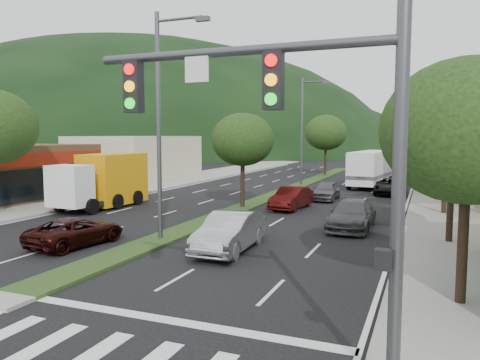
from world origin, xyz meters
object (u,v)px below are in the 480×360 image
at_px(car_queue_f, 370,179).
at_px(car_queue_a, 231,226).
at_px(sedan_silver, 230,232).
at_px(box_truck, 105,182).
at_px(tree_med_far, 326,133).
at_px(car_queue_d, 390,186).
at_px(suv_maroon, 76,231).
at_px(tree_r_a, 468,131).
at_px(car_queue_c, 291,198).
at_px(car_queue_b, 352,215).
at_px(tree_r_e, 440,133).
at_px(motorhome, 371,168).
at_px(traffic_signal, 308,139).
at_px(tree_r_b, 454,128).
at_px(tree_r_c, 447,135).
at_px(tree_r_d, 443,129).
at_px(tree_med_near, 243,140).
at_px(streetlight_mid, 304,126).
at_px(streetlight_near, 163,115).
at_px(car_queue_e, 326,191).

bearing_deg(car_queue_f, car_queue_a, -102.46).
xyz_separation_m(sedan_silver, box_truck, (-12.20, 7.66, 0.86)).
relative_size(tree_med_far, car_queue_d, 1.48).
relative_size(suv_maroon, car_queue_a, 1.05).
height_order(tree_r_a, car_queue_c, tree_r_a).
distance_m(car_queue_b, box_truck, 16.19).
distance_m(tree_r_e, motorhome, 8.85).
xyz_separation_m(traffic_signal, tree_r_a, (2.97, 5.54, 0.17)).
bearing_deg(tree_r_a, car_queue_d, 98.49).
bearing_deg(car_queue_c, tree_r_b, -31.78).
bearing_deg(car_queue_a, traffic_signal, -66.58).
bearing_deg(car_queue_a, car_queue_c, 83.86).
height_order(car_queue_b, box_truck, box_truck).
distance_m(tree_r_c, motorhome, 15.46).
distance_m(tree_r_d, tree_med_far, 18.44).
bearing_deg(car_queue_d, tree_med_near, -126.08).
height_order(tree_r_b, tree_r_e, tree_r_b).
relative_size(tree_r_a, tree_med_far, 0.96).
distance_m(streetlight_mid, box_truck, 20.34).
bearing_deg(car_queue_f, tree_r_d, -39.32).
bearing_deg(streetlight_mid, tree_r_c, -47.78).
relative_size(traffic_signal, streetlight_mid, 0.70).
bearing_deg(tree_r_b, sedan_silver, -151.23).
xyz_separation_m(traffic_signal, tree_r_e, (2.97, 41.54, 0.25)).
height_order(streetlight_near, streetlight_mid, same).
relative_size(streetlight_near, sedan_silver, 2.09).
relative_size(tree_r_b, streetlight_mid, 0.69).
xyz_separation_m(tree_r_b, motorhome, (-5.73, 22.04, -3.30)).
xyz_separation_m(streetlight_mid, car_queue_d, (8.08, -4.08, -4.93)).
xyz_separation_m(traffic_signal, car_queue_a, (-5.99, 10.46, -3.93)).
bearing_deg(sedan_silver, car_queue_e, 85.88).
height_order(suv_maroon, car_queue_a, car_queue_a).
distance_m(tree_med_near, suv_maroon, 13.06).
bearing_deg(car_queue_e, car_queue_d, 49.92).
relative_size(tree_r_d, streetlight_mid, 0.72).
relative_size(tree_med_far, car_queue_a, 1.66).
xyz_separation_m(tree_r_a, car_queue_b, (-4.43, 9.92, -4.10)).
bearing_deg(car_queue_a, tree_med_near, 102.16).
height_order(car_queue_b, car_queue_c, car_queue_b).
xyz_separation_m(tree_med_far, car_queue_b, (7.57, -30.08, -4.29)).
height_order(streetlight_mid, car_queue_e, streetlight_mid).
height_order(traffic_signal, streetlight_near, streetlight_near).
bearing_deg(motorhome, streetlight_mid, -163.70).
bearing_deg(tree_med_near, streetlight_mid, 89.22).
bearing_deg(car_queue_c, tree_r_a, -53.13).
distance_m(tree_r_e, sedan_silver, 33.90).
distance_m(tree_med_far, car_queue_b, 31.31).
bearing_deg(car_queue_a, car_queue_d, 68.95).
distance_m(tree_r_e, streetlight_near, 34.11).
bearing_deg(tree_r_c, car_queue_b, -126.09).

